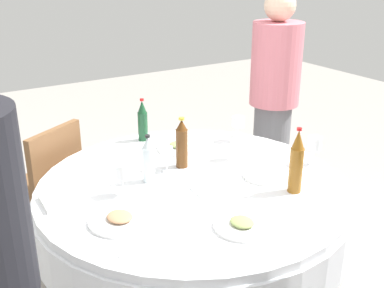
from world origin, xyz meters
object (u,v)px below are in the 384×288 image
at_px(plate_mid, 178,147).
at_px(chair_near, 46,183).
at_px(wine_glass_near, 236,140).
at_px(person_west, 274,102).
at_px(bottle_amber_west, 296,163).
at_px(bottle_clear_front, 148,160).
at_px(wine_glass_south, 315,145).
at_px(bottle_brown_north, 182,144).
at_px(wine_glass_outer, 238,123).
at_px(plate_south, 242,225).
at_px(plate_rear, 120,220).
at_px(bottle_dark_green_far, 143,121).
at_px(wine_glass_front, 122,173).
at_px(wine_glass_right, 167,154).
at_px(dining_table, 192,209).
at_px(plate_left, 265,175).

distance_m(plate_mid, chair_near, 0.82).
height_order(wine_glass_near, person_west, person_west).
bearing_deg(person_west, bottle_amber_west, -67.16).
relative_size(bottle_clear_front, wine_glass_south, 1.60).
distance_m(bottle_brown_north, wine_glass_outer, 0.50).
relative_size(bottle_amber_west, plate_south, 1.36).
bearing_deg(chair_near, wine_glass_south, -71.18).
distance_m(plate_rear, person_west, 1.71).
bearing_deg(wine_glass_south, bottle_dark_green_far, 37.78).
distance_m(wine_glass_near, person_west, 0.88).
height_order(bottle_brown_north, chair_near, bottle_brown_north).
height_order(bottle_clear_front, wine_glass_near, bottle_clear_front).
bearing_deg(wine_glass_front, bottle_amber_west, -119.36).
relative_size(wine_glass_near, plate_mid, 0.61).
bearing_deg(wine_glass_south, chair_near, 50.01).
relative_size(wine_glass_right, plate_mid, 0.56).
xyz_separation_m(dining_table, wine_glass_front, (0.06, 0.33, 0.26)).
bearing_deg(wine_glass_right, wine_glass_south, -114.59).
height_order(wine_glass_front, wine_glass_right, wine_glass_front).
bearing_deg(chair_near, plate_mid, -63.74).
bearing_deg(plate_rear, wine_glass_right, -50.78).
bearing_deg(bottle_brown_north, chair_near, 40.94).
bearing_deg(bottle_dark_green_far, bottle_clear_front, 156.53).
bearing_deg(plate_rear, bottle_amber_west, -102.18).
distance_m(bottle_dark_green_far, plate_mid, 0.27).
distance_m(wine_glass_front, plate_left, 0.71).
xyz_separation_m(wine_glass_outer, plate_rear, (-0.49, 0.97, -0.10)).
bearing_deg(wine_glass_front, bottle_clear_front, -68.51).
relative_size(bottle_clear_front, wine_glass_near, 1.64).
bearing_deg(bottle_brown_north, dining_table, 163.82).
bearing_deg(chair_near, plate_left, -80.08).
xyz_separation_m(wine_glass_near, plate_left, (-0.25, 0.01, -0.10)).
height_order(wine_glass_south, chair_near, wine_glass_south).
distance_m(bottle_brown_north, wine_glass_near, 0.30).
xyz_separation_m(bottle_dark_green_far, wine_glass_near, (-0.52, -0.29, -0.01)).
bearing_deg(plate_south, wine_glass_near, -34.31).
xyz_separation_m(dining_table, bottle_clear_front, (0.12, 0.17, 0.26)).
distance_m(dining_table, bottle_clear_front, 0.33).
bearing_deg(wine_glass_near, bottle_amber_west, -178.88).
bearing_deg(wine_glass_right, dining_table, -166.51).
bearing_deg(wine_glass_south, plate_left, 88.20).
height_order(bottle_brown_north, wine_glass_near, bottle_brown_north).
relative_size(wine_glass_outer, person_west, 0.09).
bearing_deg(person_west, wine_glass_outer, -91.66).
relative_size(wine_glass_outer, plate_mid, 0.61).
bearing_deg(plate_left, bottle_amber_west, -175.38).
bearing_deg(plate_rear, wine_glass_south, -89.50).
height_order(wine_glass_right, plate_left, wine_glass_right).
bearing_deg(plate_rear, plate_left, -88.57).
relative_size(dining_table, plate_south, 6.60).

